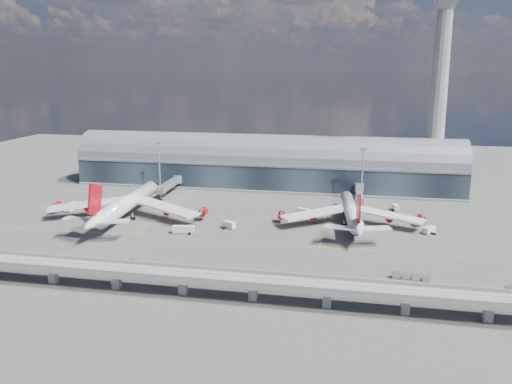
% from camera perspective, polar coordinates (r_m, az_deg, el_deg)
% --- Properties ---
extents(ground, '(500.00, 500.00, 0.00)m').
position_cam_1_polar(ground, '(193.13, -2.98, -4.63)').
color(ground, '#474744').
rests_on(ground, ground).
extents(taxi_lines, '(200.00, 80.12, 0.01)m').
position_cam_1_polar(taxi_lines, '(213.62, -1.56, -2.77)').
color(taxi_lines, gold).
rests_on(taxi_lines, ground).
extents(terminal, '(200.00, 30.00, 28.00)m').
position_cam_1_polar(terminal, '(264.18, 1.05, 3.04)').
color(terminal, '#1D2631').
rests_on(terminal, ground).
extents(control_tower, '(19.00, 19.00, 103.00)m').
position_cam_1_polar(control_tower, '(263.80, 20.15, 11.01)').
color(control_tower, gray).
rests_on(control_tower, ground).
extents(guideway, '(220.00, 8.50, 7.20)m').
position_cam_1_polar(guideway, '(142.04, -8.39, -9.54)').
color(guideway, gray).
rests_on(guideway, ground).
extents(floodlight_mast_left, '(3.00, 0.70, 25.70)m').
position_cam_1_polar(floodlight_mast_left, '(255.54, -10.99, 2.93)').
color(floodlight_mast_left, gray).
rests_on(floodlight_mast_left, ground).
extents(floodlight_mast_right, '(3.00, 0.70, 25.70)m').
position_cam_1_polar(floodlight_mast_right, '(237.48, 12.05, 2.04)').
color(floodlight_mast_right, gray).
rests_on(floodlight_mast_right, ground).
extents(airliner_left, '(68.74, 72.19, 22.02)m').
position_cam_1_polar(airliner_left, '(215.72, -14.63, -1.33)').
color(airliner_left, white).
rests_on(airliner_left, ground).
extents(airliner_right, '(59.15, 61.85, 19.61)m').
position_cam_1_polar(airliner_right, '(203.56, 10.84, -2.38)').
color(airliner_right, white).
rests_on(airliner_right, ground).
extents(jet_bridge_left, '(4.40, 28.00, 7.25)m').
position_cam_1_polar(jet_bridge_left, '(253.33, -9.75, 0.93)').
color(jet_bridge_left, gray).
rests_on(jet_bridge_left, ground).
extents(jet_bridge_right, '(4.40, 32.00, 7.25)m').
position_cam_1_polar(jet_bridge_right, '(235.60, 11.71, -0.15)').
color(jet_bridge_right, gray).
rests_on(jet_bridge_right, ground).
extents(service_truck_0, '(3.02, 7.63, 3.11)m').
position_cam_1_polar(service_truck_0, '(236.13, -20.35, -1.62)').
color(service_truck_0, silver).
rests_on(service_truck_0, ground).
extents(service_truck_1, '(5.48, 4.22, 2.89)m').
position_cam_1_polar(service_truck_1, '(197.30, -3.08, -3.78)').
color(service_truck_1, silver).
rests_on(service_truck_1, ground).
extents(service_truck_2, '(8.44, 3.54, 2.97)m').
position_cam_1_polar(service_truck_2, '(193.30, -8.28, -4.26)').
color(service_truck_2, silver).
rests_on(service_truck_2, ground).
extents(service_truck_3, '(5.25, 5.61, 2.69)m').
position_cam_1_polar(service_truck_3, '(202.59, 19.18, -4.11)').
color(service_truck_3, silver).
rests_on(service_truck_3, ground).
extents(service_truck_4, '(3.09, 4.85, 2.60)m').
position_cam_1_polar(service_truck_4, '(230.21, 15.65, -1.72)').
color(service_truck_4, silver).
rests_on(service_truck_4, ground).
extents(service_truck_5, '(6.26, 4.50, 2.83)m').
position_cam_1_polar(service_truck_5, '(215.82, 5.46, -2.25)').
color(service_truck_5, silver).
rests_on(service_truck_5, ground).
extents(cargo_train_0, '(9.73, 5.81, 1.67)m').
position_cam_1_polar(cargo_train_0, '(167.34, -15.04, -7.80)').
color(cargo_train_0, gray).
rests_on(cargo_train_0, ground).
extents(cargo_train_1, '(11.33, 2.53, 1.87)m').
position_cam_1_polar(cargo_train_1, '(158.36, 17.27, -9.20)').
color(cargo_train_1, gray).
rests_on(cargo_train_1, ground).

